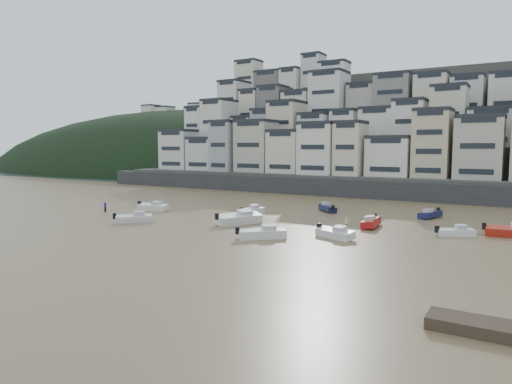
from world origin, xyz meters
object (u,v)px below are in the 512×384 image
Objects in this scene: boat_b at (335,232)px; person_pink at (346,224)px; boat_c at (239,217)px; boat_f at (251,210)px; boat_a at (262,231)px; boat_e at (371,221)px; boat_h at (328,207)px; boat_g at (510,230)px; boat_k at (153,206)px; person_blue at (105,206)px; boat_d at (456,230)px; boat_i at (430,213)px; boat_j at (134,217)px.

person_pink is (-0.45, 4.92, 0.16)m from boat_b.
boat_c is 9.06m from boat_f.
boat_a is 1.04× the size of boat_e.
boat_g is at bearing -150.67° from boat_h.
boat_k is 7.28m from person_blue.
person_pink is (-11.80, -3.60, 0.24)m from boat_d.
person_pink is (-1.73, -4.25, 0.10)m from boat_e.
boat_g reaches higher than boat_k.
boat_i is at bearing 66.76° from person_pink.
person_blue is at bearing -159.21° from boat_b.
boat_h is (-1.85, 23.65, -0.11)m from boat_a.
person_blue is at bearing 79.35° from boat_h.
boat_g reaches higher than boat_f.
person_blue is (-39.64, -8.41, 0.10)m from boat_e.
boat_f is 0.96× the size of boat_j.
boat_d is at bearing 8.87° from person_blue.
boat_a reaches higher than boat_b.
person_pink is at bearing -52.08° from boat_c.
boat_f is 1.01× the size of boat_i.
boat_d is 50.31m from person_blue.
boat_a is at bearing -10.59° from boat_i.
boat_j is (-28.56, -13.05, -0.04)m from boat_e.
boat_h is (5.51, 17.12, -0.25)m from boat_c.
person_blue is at bearing -48.58° from boat_i.
boat_e reaches higher than boat_f.
boat_i is 42.13m from boat_k.
boat_k is (-15.42, -5.01, 0.06)m from boat_f.
boat_a is at bearing -29.50° from boat_k.
boat_a is 1.10× the size of boat_j.
boat_g is 46.49m from boat_j.
person_blue is at bearing 124.54° from boat_f.
boat_j is at bearing 141.93° from boat_c.
boat_e is at bearing 103.94° from boat_b.
boat_j is at bearing -22.73° from person_blue.
boat_g is 1.13× the size of boat_h.
boat_k reaches higher than boat_i.
boat_c reaches higher than boat_i.
boat_d is 44.41m from boat_k.
boat_d is 0.91× the size of boat_h.
boat_g is (34.30, 0.41, 0.08)m from boat_f.
boat_c reaches higher than boat_e.
person_pink reaches higher than boat_b.
person_pink reaches higher than boat_i.
boat_b is (6.93, 4.33, -0.09)m from boat_a.
boat_a is at bearing -9.20° from person_blue.
person_blue is (-55.10, -10.31, 0.09)m from boat_g.
person_pink is (13.85, 2.72, -0.07)m from boat_c.
boat_b is 0.95× the size of boat_k.
boat_c is 26.41m from boat_d.
boat_j is at bearing 165.08° from boat_d.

